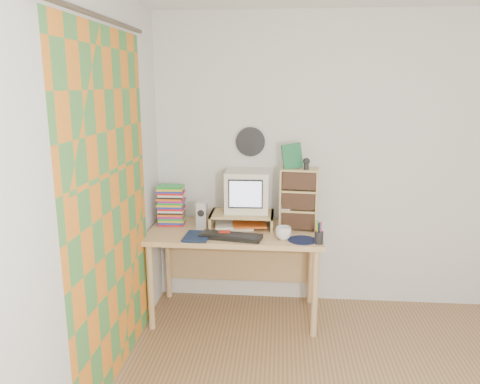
% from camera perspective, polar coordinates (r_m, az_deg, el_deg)
% --- Properties ---
extents(back_wall, '(3.50, 0.00, 3.50)m').
position_cam_1_polar(back_wall, '(4.10, 14.39, 3.35)').
color(back_wall, silver).
rests_on(back_wall, floor).
extents(left_wall, '(0.00, 3.50, 3.50)m').
position_cam_1_polar(left_wall, '(2.57, -20.00, -2.72)').
color(left_wall, silver).
rests_on(left_wall, floor).
extents(curtain, '(0.00, 2.20, 2.20)m').
position_cam_1_polar(curtain, '(3.01, -15.37, -2.13)').
color(curtain, orange).
rests_on(curtain, left_wall).
extents(wall_disc, '(0.25, 0.02, 0.25)m').
position_cam_1_polar(wall_disc, '(4.01, 1.28, 6.14)').
color(wall_disc, black).
rests_on(wall_disc, back_wall).
extents(desk, '(1.40, 0.70, 0.75)m').
position_cam_1_polar(desk, '(3.92, -0.53, -6.25)').
color(desk, tan).
rests_on(desk, floor).
extents(monitor_riser, '(0.52, 0.30, 0.12)m').
position_cam_1_polar(monitor_riser, '(3.88, 0.25, -2.91)').
color(monitor_riser, '#D8BB72').
rests_on(monitor_riser, desk).
extents(crt_monitor, '(0.37, 0.37, 0.34)m').
position_cam_1_polar(crt_monitor, '(3.88, 0.82, 0.05)').
color(crt_monitor, silver).
rests_on(crt_monitor, monitor_riser).
extents(speaker_left, '(0.09, 0.09, 0.22)m').
position_cam_1_polar(speaker_left, '(3.84, -4.68, -2.89)').
color(speaker_left, silver).
rests_on(speaker_left, desk).
extents(speaker_right, '(0.08, 0.08, 0.21)m').
position_cam_1_polar(speaker_right, '(3.84, 5.43, -2.98)').
color(speaker_right, silver).
rests_on(speaker_right, desk).
extents(keyboard, '(0.50, 0.24, 0.03)m').
position_cam_1_polar(keyboard, '(3.62, -1.12, -5.43)').
color(keyboard, black).
rests_on(keyboard, desk).
extents(dvd_stack, '(0.22, 0.16, 0.30)m').
position_cam_1_polar(dvd_stack, '(3.98, -8.35, -1.82)').
color(dvd_stack, brown).
rests_on(dvd_stack, desk).
extents(cd_rack, '(0.32, 0.19, 0.50)m').
position_cam_1_polar(cd_rack, '(3.81, 7.18, -0.87)').
color(cd_rack, '#D8BB72').
rests_on(cd_rack, desk).
extents(mug, '(0.15, 0.15, 0.10)m').
position_cam_1_polar(mug, '(3.60, 5.31, -5.01)').
color(mug, silver).
rests_on(mug, desk).
extents(diary, '(0.24, 0.18, 0.05)m').
position_cam_1_polar(diary, '(3.66, -6.73, -5.16)').
color(diary, '#101D3C').
rests_on(diary, desk).
extents(mousepad, '(0.24, 0.24, 0.00)m').
position_cam_1_polar(mousepad, '(3.61, 7.64, -5.83)').
color(mousepad, black).
rests_on(mousepad, desk).
extents(pen_cup, '(0.07, 0.07, 0.13)m').
position_cam_1_polar(pen_cup, '(3.54, 9.60, -5.23)').
color(pen_cup, black).
rests_on(pen_cup, desk).
extents(papers, '(0.34, 0.27, 0.04)m').
position_cam_1_polar(papers, '(3.88, 0.01, -4.05)').
color(papers, white).
rests_on(papers, desk).
extents(red_box, '(0.09, 0.06, 0.04)m').
position_cam_1_polar(red_box, '(3.66, -1.89, -5.11)').
color(red_box, '#A92112').
rests_on(red_box, desk).
extents(game_box, '(0.16, 0.08, 0.20)m').
position_cam_1_polar(game_box, '(3.73, 6.36, 4.35)').
color(game_box, '#1B6137').
rests_on(game_box, cd_rack).
extents(webcam, '(0.06, 0.06, 0.09)m').
position_cam_1_polar(webcam, '(3.71, 8.10, 3.44)').
color(webcam, black).
rests_on(webcam, cd_rack).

